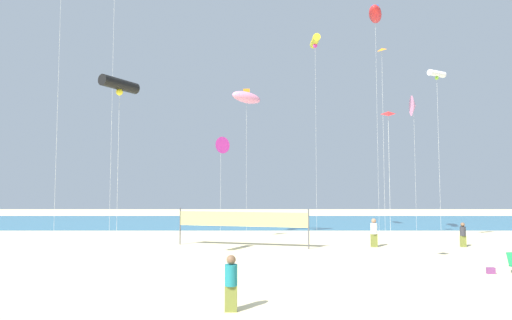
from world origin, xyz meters
TOP-DOWN VIEW (x-y plane):
  - ground_plane at (0.00, 0.00)m, footprint 120.00×120.00m
  - ocean_band at (0.00, 32.51)m, footprint 120.00×20.00m
  - beachgoer_white_shirt at (5.42, 12.23)m, footprint 0.41×0.41m
  - beachgoer_teal_shirt at (-2.76, -1.90)m, footprint 0.38×0.38m
  - beachgoer_charcoal_shirt at (11.03, 12.24)m, footprint 0.35×0.35m
  - volleyball_net at (-2.90, 12.38)m, footprint 8.28×2.11m
  - beach_handbag at (8.13, 3.75)m, footprint 0.34×0.17m
  - kite_pink_inflatable at (-2.71, 16.55)m, footprint 2.52×1.99m
  - kite_magenta_delta at (-4.50, 15.28)m, footprint 1.23×1.09m
  - kite_pink_delta at (10.85, 19.61)m, footprint 0.56×1.71m
  - kite_yellow_tube at (2.91, 19.95)m, footprint 0.61×2.01m
  - kite_black_tube at (-8.64, 5.54)m, footprint 1.53×2.14m
  - kite_red_inflatable at (6.98, 16.53)m, footprint 1.73×2.81m
  - kite_red_diamond at (4.01, 4.30)m, footprint 0.58×0.59m
  - kite_white_tube at (10.06, 13.19)m, footprint 1.43×1.02m
  - kite_orange_diamond at (6.67, 14.07)m, footprint 0.82×0.82m

SIDE VIEW (x-z plane):
  - ground_plane at x=0.00m, z-range 0.00..0.00m
  - ocean_band at x=0.00m, z-range 0.00..0.01m
  - beach_handbag at x=8.13m, z-range 0.00..0.27m
  - beachgoer_charcoal_shirt at x=11.03m, z-range 0.05..1.58m
  - beachgoer_teal_shirt at x=-2.76m, z-range 0.06..1.73m
  - beachgoer_white_shirt at x=5.42m, z-range 0.06..1.84m
  - volleyball_net at x=-2.90m, z-range 0.44..2.84m
  - kite_magenta_delta at x=-4.50m, z-range 3.06..10.37m
  - kite_red_diamond at x=4.01m, z-range 3.35..10.62m
  - kite_black_tube at x=-8.64m, z-range 4.20..13.20m
  - kite_pink_delta at x=10.85m, z-range 4.77..16.02m
  - kite_pink_inflatable at x=-2.71m, z-range 4.88..15.96m
  - kite_white_tube at x=10.06m, z-range 5.51..17.03m
  - kite_orange_diamond at x=6.67m, z-range 6.29..19.73m
  - kite_yellow_tube at x=2.91m, z-range 7.75..23.96m
  - kite_red_inflatable at x=6.98m, z-range 8.02..25.51m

